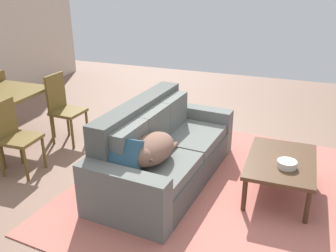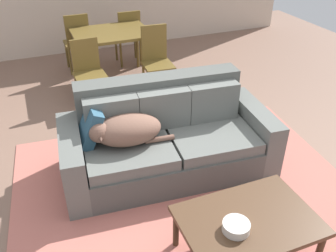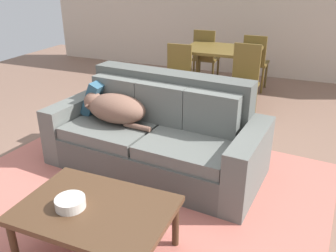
# 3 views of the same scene
# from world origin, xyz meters

# --- Properties ---
(ground_plane) EXTENTS (10.00, 10.00, 0.00)m
(ground_plane) POSITION_xyz_m (0.00, 0.00, 0.00)
(ground_plane) COLOR #80604F
(back_partition) EXTENTS (8.00, 0.12, 2.70)m
(back_partition) POSITION_xyz_m (0.00, 4.00, 1.35)
(back_partition) COLOR beige
(back_partition) RESTS_ON ground
(area_rug) EXTENTS (3.50, 3.43, 0.01)m
(area_rug) POSITION_xyz_m (0.02, -0.58, 0.01)
(area_rug) COLOR #BE685B
(area_rug) RESTS_ON ground
(couch) EXTENTS (2.17, 1.12, 0.91)m
(couch) POSITION_xyz_m (0.02, 0.16, 0.34)
(couch) COLOR #4E514D
(couch) RESTS_ON ground
(dog_on_left_cushion) EXTENTS (0.79, 0.44, 0.28)m
(dog_on_left_cushion) POSITION_xyz_m (-0.42, 0.09, 0.59)
(dog_on_left_cushion) COLOR brown
(dog_on_left_cushion) RESTS_ON couch
(throw_pillow_by_left_arm) EXTENTS (0.25, 0.38, 0.39)m
(throw_pillow_by_left_arm) POSITION_xyz_m (-0.71, 0.28, 0.61)
(throw_pillow_by_left_arm) COLOR #2B5167
(throw_pillow_by_left_arm) RESTS_ON couch
(coffee_table) EXTENTS (1.01, 0.70, 0.42)m
(coffee_table) POSITION_xyz_m (0.16, -1.15, 0.37)
(coffee_table) COLOR #4C321F
(coffee_table) RESTS_ON ground
(bowl_on_coffee_table) EXTENTS (0.20, 0.20, 0.07)m
(bowl_on_coffee_table) POSITION_xyz_m (0.01, -1.21, 0.45)
(bowl_on_coffee_table) COLOR silver
(bowl_on_coffee_table) RESTS_ON coffee_table
(dining_table) EXTENTS (1.10, 0.86, 0.77)m
(dining_table) POSITION_xyz_m (0.06, 2.45, 0.69)
(dining_table) COLOR brown
(dining_table) RESTS_ON ground
(dining_chair_near_left) EXTENTS (0.41, 0.41, 0.89)m
(dining_chair_near_left) POSITION_xyz_m (-0.42, 1.83, 0.49)
(dining_chair_near_left) COLOR brown
(dining_chair_near_left) RESTS_ON ground
(dining_chair_near_right) EXTENTS (0.42, 0.42, 0.97)m
(dining_chair_near_right) POSITION_xyz_m (0.53, 1.82, 0.53)
(dining_chair_near_right) COLOR brown
(dining_chair_near_right) RESTS_ON ground
(dining_chair_far_left) EXTENTS (0.40, 0.40, 0.95)m
(dining_chair_far_left) POSITION_xyz_m (-0.36, 3.01, 0.52)
(dining_chair_far_left) COLOR brown
(dining_chair_far_left) RESTS_ON ground
(dining_chair_far_right) EXTENTS (0.41, 0.41, 0.91)m
(dining_chair_far_right) POSITION_xyz_m (0.47, 3.01, 0.51)
(dining_chair_far_right) COLOR brown
(dining_chair_far_right) RESTS_ON ground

